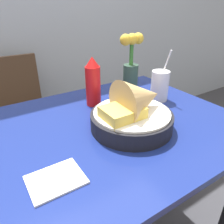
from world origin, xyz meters
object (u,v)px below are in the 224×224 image
(ketchup_bottle, at_px, (93,82))
(flower_vase, at_px, (131,62))
(food_basket, at_px, (135,111))
(chair_far_window, at_px, (16,110))
(drink_cup, at_px, (160,87))

(ketchup_bottle, distance_m, flower_vase, 0.27)
(food_basket, bearing_deg, flower_vase, 54.99)
(ketchup_bottle, xyz_separation_m, flower_vase, (0.26, 0.07, 0.03))
(chair_far_window, height_order, drink_cup, drink_cup)
(chair_far_window, height_order, ketchup_bottle, ketchup_bottle)
(drink_cup, xyz_separation_m, flower_vase, (-0.02, 0.19, 0.07))
(food_basket, relative_size, ketchup_bottle, 1.39)
(chair_far_window, distance_m, ketchup_bottle, 0.78)
(drink_cup, bearing_deg, ketchup_bottle, 156.98)
(chair_far_window, relative_size, flower_vase, 3.02)
(food_basket, relative_size, flower_vase, 1.06)
(chair_far_window, height_order, food_basket, food_basket)
(flower_vase, bearing_deg, ketchup_bottle, -164.78)
(ketchup_bottle, distance_m, drink_cup, 0.31)
(drink_cup, bearing_deg, flower_vase, 97.31)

